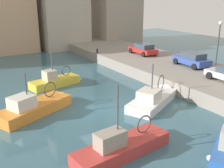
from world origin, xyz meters
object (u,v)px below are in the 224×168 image
(fishing_boat_white, at_px, (154,101))
(fishing_boat_orange, at_px, (38,111))
(fishing_boat_yellow, at_px, (58,84))
(fishing_boat_red, at_px, (126,150))
(parked_car_blue, at_px, (192,59))
(parked_car_red, at_px, (143,49))
(mooring_bollard_north, at_px, (97,51))
(quay_streetlamp, at_px, (219,38))

(fishing_boat_white, bearing_deg, fishing_boat_orange, 160.20)
(fishing_boat_yellow, relative_size, fishing_boat_red, 0.86)
(fishing_boat_yellow, bearing_deg, parked_car_blue, -19.68)
(parked_car_red, xyz_separation_m, mooring_bollard_north, (-4.55, 3.78, -0.43))
(fishing_boat_red, relative_size, quay_streetlamp, 1.39)
(fishing_boat_white, bearing_deg, quay_streetlamp, 7.27)
(fishing_boat_yellow, distance_m, parked_car_red, 12.90)
(fishing_boat_white, height_order, fishing_boat_red, fishing_boat_red)
(fishing_boat_white, relative_size, fishing_boat_red, 0.99)
(fishing_boat_red, xyz_separation_m, fishing_boat_orange, (-2.57, 7.87, 0.01))
(fishing_boat_orange, xyz_separation_m, mooring_bollard_north, (11.47, 11.89, 1.34))
(fishing_boat_red, xyz_separation_m, parked_car_red, (13.45, 15.97, 1.78))
(mooring_bollard_north, bearing_deg, parked_car_blue, -65.14)
(fishing_boat_red, distance_m, parked_car_red, 20.95)
(parked_car_red, relative_size, parked_car_blue, 1.00)
(fishing_boat_red, relative_size, mooring_bollard_north, 12.20)
(fishing_boat_red, height_order, fishing_boat_orange, fishing_boat_red)
(parked_car_blue, distance_m, mooring_bollard_north, 12.42)
(fishing_boat_red, height_order, quay_streetlamp, quay_streetlamp)
(parked_car_red, xyz_separation_m, parked_car_blue, (0.66, -7.47, 0.04))
(fishing_boat_white, height_order, parked_car_blue, fishing_boat_white)
(fishing_boat_red, bearing_deg, mooring_bollard_north, 65.76)
(fishing_boat_orange, distance_m, parked_car_blue, 16.79)
(fishing_boat_orange, relative_size, parked_car_red, 1.63)
(fishing_boat_white, height_order, parked_car_red, fishing_boat_white)
(parked_car_red, height_order, mooring_bollard_north, parked_car_red)
(fishing_boat_yellow, height_order, mooring_bollard_north, fishing_boat_yellow)
(fishing_boat_red, bearing_deg, quay_streetlamp, 21.94)
(parked_car_blue, relative_size, mooring_bollard_north, 7.49)
(fishing_boat_white, height_order, fishing_boat_orange, fishing_boat_white)
(parked_car_blue, height_order, quay_streetlamp, quay_streetlamp)
(fishing_boat_white, xyz_separation_m, fishing_boat_yellow, (-5.05, 8.42, -0.01))
(fishing_boat_orange, relative_size, mooring_bollard_north, 12.25)
(fishing_boat_orange, distance_m, quay_streetlamp, 17.77)
(fishing_boat_white, relative_size, mooring_bollard_north, 12.04)
(fishing_boat_white, relative_size, fishing_boat_orange, 0.98)
(fishing_boat_red, bearing_deg, fishing_boat_white, 38.41)
(fishing_boat_orange, height_order, parked_car_red, fishing_boat_orange)
(fishing_boat_red, height_order, parked_car_blue, fishing_boat_red)
(fishing_boat_yellow, relative_size, mooring_bollard_north, 10.47)
(parked_car_red, height_order, parked_car_blue, parked_car_blue)
(fishing_boat_orange, bearing_deg, fishing_boat_white, -19.80)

